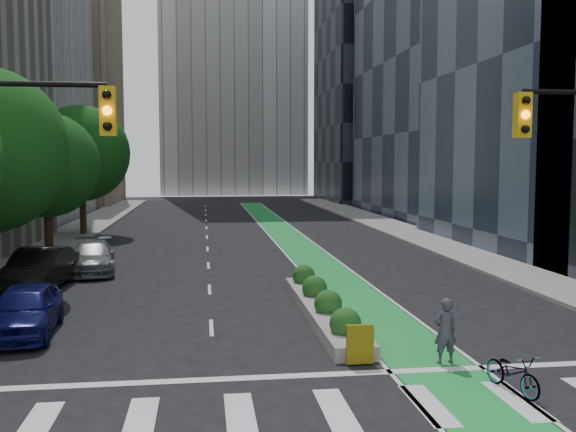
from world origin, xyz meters
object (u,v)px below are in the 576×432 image
object	(u,v)px
parked_car_left_far	(92,257)
median_planter	(322,305)
parked_car_left_near	(25,310)
parked_car_left_mid	(39,269)
bicycle	(513,372)
cyclist	(445,331)

from	to	relation	value
parked_car_left_far	median_planter	bearing A→B (deg)	-54.50
parked_car_left_near	parked_car_left_mid	size ratio (longest dim) A/B	0.88
median_planter	bicycle	xyz separation A→B (m)	(2.96, -7.51, 0.08)
parked_car_left_mid	parked_car_left_far	xyz separation A→B (m)	(1.43, 3.87, -0.11)
cyclist	parked_car_left_mid	world-z (taller)	cyclist
median_planter	parked_car_left_far	xyz separation A→B (m)	(-9.06, 9.66, 0.35)
median_planter	parked_car_left_far	world-z (taller)	parked_car_left_far
parked_car_left_near	median_planter	bearing A→B (deg)	2.98
median_planter	cyclist	xyz separation A→B (m)	(2.19, -5.37, 0.48)
cyclist	parked_car_left_near	size ratio (longest dim) A/B	0.38
median_planter	cyclist	size ratio (longest dim) A/B	6.00
cyclist	parked_car_left_near	xyz separation A→B (m)	(-11.40, 4.24, -0.09)
bicycle	median_planter	bearing A→B (deg)	97.66
parked_car_left_mid	parked_car_left_far	distance (m)	4.13
cyclist	parked_car_left_far	distance (m)	18.78
parked_car_left_near	parked_car_left_far	size ratio (longest dim) A/B	0.90
bicycle	parked_car_left_near	world-z (taller)	parked_car_left_near
cyclist	parked_car_left_far	world-z (taller)	cyclist
bicycle	cyclist	distance (m)	2.30
median_planter	cyclist	distance (m)	5.82
parked_car_left_mid	bicycle	bearing A→B (deg)	-38.33
cyclist	parked_car_left_mid	size ratio (longest dim) A/B	0.34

